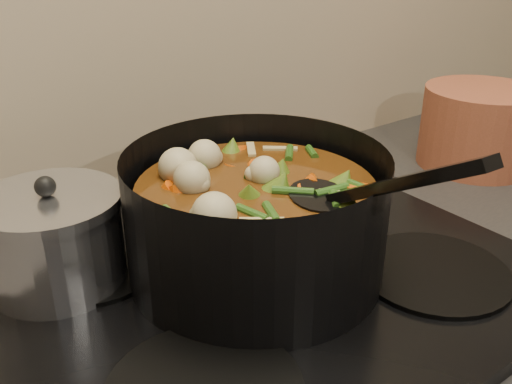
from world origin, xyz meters
TOP-DOWN VIEW (x-y plane):
  - stovetop at (0.00, 1.93)m, footprint 0.62×0.54m
  - stockpot at (-0.00, 1.93)m, footprint 0.36×0.44m
  - saucepan at (-0.20, 2.05)m, footprint 0.16×0.16m
  - terracotta_crock at (0.54, 2.00)m, footprint 0.26×0.26m

SIDE VIEW (x-z plane):
  - stovetop at x=0.00m, z-range 0.91..0.93m
  - terracotta_crock at x=0.54m, z-range 0.91..1.05m
  - saucepan at x=-0.20m, z-range 0.92..1.05m
  - stockpot at x=0.00m, z-range 0.89..1.11m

